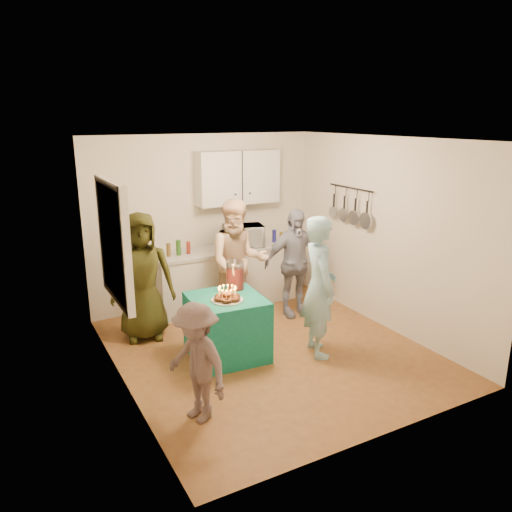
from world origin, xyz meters
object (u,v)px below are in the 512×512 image
woman_back_center (238,263)px  woman_back_right (294,263)px  punch_jar (235,276)px  child_near_left (197,363)px  counter (226,278)px  party_table (227,327)px  man_birthday (319,287)px  microwave (243,236)px  woman_back_left (142,277)px

woman_back_center → woman_back_right: size_ratio=1.11×
punch_jar → child_near_left: (-1.04, -1.29, -0.33)m
child_near_left → counter: bearing=132.7°
party_table → man_birthday: (1.02, -0.46, 0.49)m
counter → child_near_left: size_ratio=1.84×
counter → party_table: (-0.72, -1.57, -0.05)m
microwave → party_table: 2.01m
counter → microwave: (0.31, 0.00, 0.64)m
woman_back_left → woman_back_center: woman_back_center is taller
punch_jar → woman_back_right: (1.20, 0.52, -0.14)m
microwave → woman_back_right: size_ratio=0.37×
woman_back_left → woman_back_right: 2.18m
punch_jar → woman_back_left: woman_back_left is taller
counter → party_table: bearing=-114.7°
punch_jar → child_near_left: 1.69m
punch_jar → woman_back_right: woman_back_right is taller
party_table → counter: bearing=65.3°
counter → microwave: size_ratio=3.74×
man_birthday → woman_back_right: man_birthday is taller
party_table → punch_jar: (0.23, 0.23, 0.55)m
punch_jar → counter: bearing=69.8°
woman_back_left → punch_jar: bearing=-26.8°
microwave → woman_back_left: 1.87m
party_table → woman_back_right: bearing=27.5°
punch_jar → woman_back_left: 1.24m
microwave → man_birthday: man_birthday is taller
woman_back_right → party_table: bearing=-147.5°
counter → woman_back_left: woman_back_left is taller
man_birthday → party_table: bearing=82.0°
counter → woman_back_right: size_ratio=1.39×
man_birthday → woman_back_left: size_ratio=1.03×
man_birthday → child_near_left: bearing=124.5°
man_birthday → woman_back_left: man_birthday is taller
microwave → man_birthday: bearing=-76.5°
man_birthday → woman_back_left: bearing=66.3°
counter → woman_back_left: bearing=-158.8°
man_birthday → punch_jar: bearing=65.2°
party_table → child_near_left: bearing=-127.4°
woman_back_right → woman_back_center: bearing=176.3°
party_table → woman_back_center: bearing=55.8°
punch_jar → woman_back_right: 1.31m
man_birthday → counter: bearing=24.6°
punch_jar → man_birthday: size_ratio=0.20×
microwave → woman_back_left: bearing=-148.2°
woman_back_right → child_near_left: woman_back_right is taller
woman_back_center → counter: bearing=97.8°
microwave → woman_back_right: woman_back_right is taller
woman_back_left → counter: bearing=33.6°
man_birthday → child_near_left: man_birthday is taller
woman_back_left → child_near_left: woman_back_left is taller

